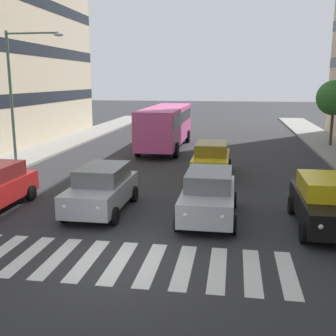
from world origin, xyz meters
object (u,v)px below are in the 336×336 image
at_px(car_0, 326,203).
at_px(car_1, 209,194).
at_px(car_row2_0, 211,159).
at_px(street_tree_3, 334,98).
at_px(street_lamp_right, 19,84).
at_px(bus_behind_traffic, 166,123).
at_px(car_2, 102,188).

xyz_separation_m(car_0, car_1, (3.95, -0.40, 0.00)).
height_order(car_row2_0, street_tree_3, street_tree_3).
xyz_separation_m(car_1, street_tree_3, (-7.96, -17.83, 2.74)).
height_order(car_row2_0, street_lamp_right, street_lamp_right).
relative_size(car_1, car_row2_0, 1.00).
bearing_deg(bus_behind_traffic, street_lamp_right, 50.25).
distance_m(car_0, street_tree_3, 18.86).
bearing_deg(car_0, street_tree_3, -102.44).
distance_m(car_row2_0, street_lamp_right, 11.21).
height_order(car_0, car_row2_0, same).
height_order(car_2, street_tree_3, street_tree_3).
distance_m(bus_behind_traffic, street_tree_3, 12.41).
bearing_deg(car_2, bus_behind_traffic, -90.00).
xyz_separation_m(car_2, street_lamp_right, (6.79, -6.90, 3.78)).
bearing_deg(car_1, bus_behind_traffic, -75.15).
bearing_deg(car_0, bus_behind_traffic, -62.99).
bearing_deg(car_0, street_lamp_right, -27.00).
distance_m(bus_behind_traffic, street_lamp_right, 10.98).
distance_m(car_2, street_lamp_right, 10.39).
bearing_deg(street_tree_3, bus_behind_traffic, 11.89).
xyz_separation_m(car_0, bus_behind_traffic, (8.00, -15.69, 0.97)).
bearing_deg(car_0, car_1, -5.78).
height_order(car_0, street_lamp_right, street_lamp_right).
relative_size(car_1, car_2, 1.00).
bearing_deg(street_lamp_right, car_1, 146.65).
bearing_deg(car_row2_0, street_lamp_right, -1.34).
bearing_deg(car_row2_0, car_2, 60.53).
xyz_separation_m(bus_behind_traffic, street_lamp_right, (6.79, 8.16, 2.81)).
height_order(car_0, car_1, same).
bearing_deg(car_row2_0, bus_behind_traffic, -65.91).
xyz_separation_m(car_row2_0, street_lamp_right, (10.55, -0.25, 3.78)).
bearing_deg(street_lamp_right, car_2, 134.52).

